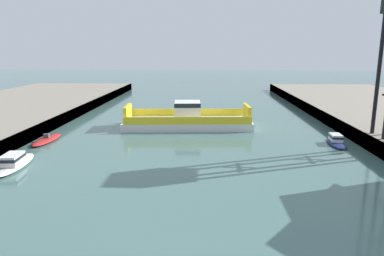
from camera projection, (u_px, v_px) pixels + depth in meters
The scene contains 4 objects.
chain_ferry at pixel (187, 120), 52.45m from camera, with size 19.09×8.11×3.86m.
moored_boat_near_left at pixel (336, 141), 43.01m from camera, with size 2.16×5.81×1.21m.
moored_boat_near_right at pixel (14, 162), 34.51m from camera, with size 2.91×7.62×1.43m.
moored_boat_mid_left at pixel (47, 140), 44.31m from camera, with size 2.17×6.67×1.00m.
Camera 1 is at (1.64, -12.77, 11.22)m, focal length 32.97 mm.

